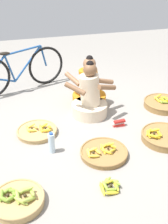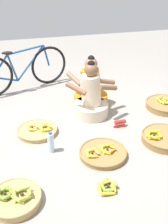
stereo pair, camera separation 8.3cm
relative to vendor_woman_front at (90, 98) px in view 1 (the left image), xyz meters
The scene contains 12 objects.
ground_plane 0.46m from the vendor_woman_front, 128.42° to the right, with size 10.00×10.00×0.00m, color gray.
vendor_woman_front is the anchor object (origin of this frame).
vendor_woman_behind 0.32m from the vendor_woman_front, 73.46° to the left, with size 0.67×0.54×0.80m.
bicycle_leaning 1.47m from the vendor_woman_front, 126.75° to the left, with size 1.63×0.59×0.73m.
banana_basket_mid_left 1.83m from the vendor_woman_front, 129.40° to the right, with size 0.50×0.50×0.16m.
banana_basket_front_left 0.89m from the vendor_woman_front, 161.43° to the right, with size 0.53×0.53×0.13m.
banana_basket_front_right 1.15m from the vendor_woman_front, 51.80° to the right, with size 0.58×0.58×0.16m.
banana_basket_near_bicycle 0.99m from the vendor_woman_front, 97.87° to the right, with size 0.56×0.56×0.13m.
banana_basket_back_left 1.19m from the vendor_woman_front, ahead, with size 0.59×0.59×0.17m.
loose_bananas_back_right 1.51m from the vendor_woman_front, 99.86° to the right, with size 0.23×0.22×0.09m.
water_bottle 1.01m from the vendor_woman_front, 134.28° to the right, with size 0.08×0.08×0.27m.
packet_carton_stack 0.55m from the vendor_woman_front, 54.99° to the right, with size 0.17×0.08×0.09m.
Camera 1 is at (-0.85, -3.01, 2.00)m, focal length 43.42 mm.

